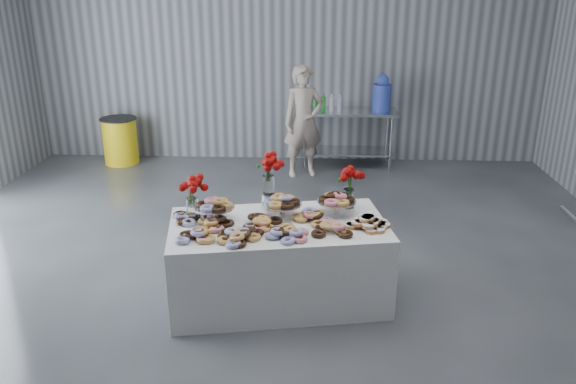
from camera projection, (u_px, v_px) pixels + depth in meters
The scene contains 15 objects.
ground at pixel (263, 303), 5.11m from camera, with size 9.00×9.00×0.00m, color #33353A.
display_table at pixel (279, 262), 5.07m from camera, with size 1.90×1.00×0.75m, color white.
prep_table at pixel (347, 128), 8.69m from camera, with size 1.50×0.60×0.90m.
donut_mounds at pixel (278, 221), 4.87m from camera, with size 1.80×0.80×0.09m, color #D5954D, non-canonical shape.
cake_stand_left at pixel (215, 205), 4.96m from camera, with size 0.36×0.36×0.17m.
cake_stand_mid at pixel (282, 202), 5.03m from camera, with size 0.36×0.36×0.17m.
cake_stand_right at pixel (337, 200), 5.09m from camera, with size 0.36×0.36×0.17m.
danish_pile at pixel (366, 220), 4.86m from camera, with size 0.48×0.48×0.11m, color white, non-canonical shape.
bouquet_left at pixel (191, 186), 4.97m from camera, with size 0.26×0.26×0.42m.
bouquet_right at pixel (350, 177), 5.19m from camera, with size 0.26×0.26×0.42m.
bouquet_center at pixel (268, 170), 5.12m from camera, with size 0.26×0.26×0.57m.
water_jug at pixel (382, 94), 8.48m from camera, with size 0.28×0.28×0.55m.
drink_bottles at pixel (327, 103), 8.46m from camera, with size 0.54×0.08×0.27m, color #268C33, non-canonical shape.
person at pixel (303, 122), 8.23m from camera, with size 0.60×0.39×1.64m, color #CC8C93.
trash_barrel at pixel (120, 141), 8.94m from camera, with size 0.57×0.57×0.74m.
Camera 1 is at (0.44, -4.42, 2.74)m, focal length 35.00 mm.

